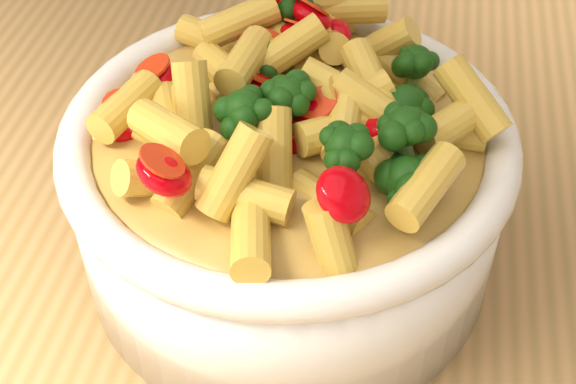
# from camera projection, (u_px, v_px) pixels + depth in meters

# --- Properties ---
(table) EXTENTS (1.20, 0.80, 0.90)m
(table) POSITION_uv_depth(u_px,v_px,m) (262.00, 347.00, 0.56)
(table) COLOR #AB7D49
(table) RESTS_ON ground
(serving_bowl) EXTENTS (0.24, 0.24, 0.10)m
(serving_bowl) POSITION_uv_depth(u_px,v_px,m) (288.00, 190.00, 0.45)
(serving_bowl) COLOR white
(serving_bowl) RESTS_ON table
(pasta_salad) EXTENTS (0.19, 0.19, 0.04)m
(pasta_salad) POSITION_uv_depth(u_px,v_px,m) (288.00, 98.00, 0.40)
(pasta_salad) COLOR #E3C647
(pasta_salad) RESTS_ON serving_bowl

